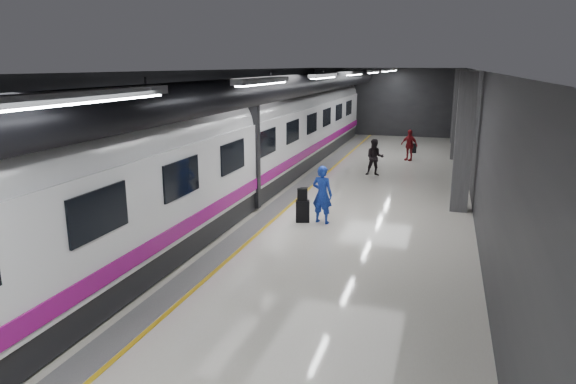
% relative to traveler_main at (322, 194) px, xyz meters
% --- Properties ---
extents(ground, '(40.00, 40.00, 0.00)m').
position_rel_traveler_main_xyz_m(ground, '(-0.54, 0.68, -0.89)').
color(ground, silver).
rests_on(ground, ground).
extents(platform_hall, '(10.02, 40.02, 4.51)m').
position_rel_traveler_main_xyz_m(platform_hall, '(-0.83, 1.64, 2.65)').
color(platform_hall, black).
rests_on(platform_hall, ground).
extents(train, '(3.05, 38.00, 4.05)m').
position_rel_traveler_main_xyz_m(train, '(-3.79, 0.68, 1.18)').
color(train, black).
rests_on(train, ground).
extents(traveler_main, '(0.72, 0.55, 1.78)m').
position_rel_traveler_main_xyz_m(traveler_main, '(0.00, 0.00, 0.00)').
color(traveler_main, blue).
rests_on(traveler_main, ground).
extents(suitcase_main, '(0.47, 0.37, 0.68)m').
position_rel_traveler_main_xyz_m(suitcase_main, '(-0.59, -0.09, -0.55)').
color(suitcase_main, black).
rests_on(suitcase_main, ground).
extents(shoulder_bag, '(0.32, 0.25, 0.38)m').
position_rel_traveler_main_xyz_m(shoulder_bag, '(-0.60, -0.11, -0.02)').
color(shoulder_bag, black).
rests_on(shoulder_bag, suitcase_main).
extents(traveler_far_a, '(0.85, 0.71, 1.59)m').
position_rel_traveler_main_xyz_m(traveler_far_a, '(0.58, 7.39, -0.09)').
color(traveler_far_a, black).
rests_on(traveler_far_a, ground).
extents(traveler_far_b, '(0.99, 0.75, 1.56)m').
position_rel_traveler_main_xyz_m(traveler_far_b, '(1.73, 11.57, -0.11)').
color(traveler_far_b, maroon).
rests_on(traveler_far_b, ground).
extents(suitcase_far, '(0.37, 0.25, 0.52)m').
position_rel_traveler_main_xyz_m(suitcase_far, '(1.80, 13.95, -0.63)').
color(suitcase_far, black).
rests_on(suitcase_far, ground).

